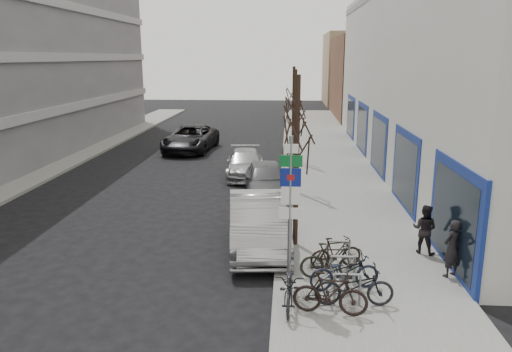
# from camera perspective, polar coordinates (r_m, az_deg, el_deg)

# --- Properties ---
(ground) EXTENTS (120.00, 120.00, 0.00)m
(ground) POSITION_cam_1_polar(r_m,az_deg,el_deg) (13.30, -6.95, -13.50)
(ground) COLOR black
(ground) RESTS_ON ground
(sidewalk_east) EXTENTS (5.00, 70.00, 0.15)m
(sidewalk_east) POSITION_cam_1_polar(r_m,az_deg,el_deg) (22.54, 9.13, -1.98)
(sidewalk_east) COLOR slate
(sidewalk_east) RESTS_ON ground
(sidewalk_west) EXTENTS (3.00, 70.00, 0.15)m
(sidewalk_west) POSITION_cam_1_polar(r_m,az_deg,el_deg) (26.09, -27.13, -1.20)
(sidewalk_west) COLOR slate
(sidewalk_west) RESTS_ON ground
(brick_building_far) EXTENTS (12.00, 14.00, 8.00)m
(brick_building_far) POSITION_cam_1_polar(r_m,az_deg,el_deg) (52.77, 15.67, 10.78)
(brick_building_far) COLOR brown
(brick_building_far) RESTS_ON ground
(tan_building_far) EXTENTS (13.00, 12.00, 9.00)m
(tan_building_far) POSITION_cam_1_polar(r_m,az_deg,el_deg) (67.58, 13.53, 11.81)
(tan_building_far) COLOR #937A5B
(tan_building_far) RESTS_ON ground
(highway_sign_pole) EXTENTS (0.55, 0.10, 4.20)m
(highway_sign_pole) POSITION_cam_1_polar(r_m,az_deg,el_deg) (12.15, 3.92, -3.54)
(highway_sign_pole) COLOR gray
(highway_sign_pole) RESTS_ON ground
(bike_rack) EXTENTS (0.66, 2.26, 0.83)m
(bike_rack) POSITION_cam_1_polar(r_m,az_deg,el_deg) (13.43, 9.87, -10.21)
(bike_rack) COLOR gray
(bike_rack) RESTS_ON sidewalk_east
(tree_near) EXTENTS (1.80, 1.80, 5.50)m
(tree_near) POSITION_cam_1_polar(r_m,az_deg,el_deg) (15.26, 4.75, 6.25)
(tree_near) COLOR black
(tree_near) RESTS_ON ground
(tree_mid) EXTENTS (1.80, 1.80, 5.50)m
(tree_mid) POSITION_cam_1_polar(r_m,az_deg,el_deg) (21.72, 4.48, 8.39)
(tree_mid) COLOR black
(tree_mid) RESTS_ON ground
(tree_far) EXTENTS (1.80, 1.80, 5.50)m
(tree_far) POSITION_cam_1_polar(r_m,az_deg,el_deg) (28.20, 4.33, 9.55)
(tree_far) COLOR black
(tree_far) RESTS_ON ground
(meter_front) EXTENTS (0.10, 0.08, 1.27)m
(meter_front) POSITION_cam_1_polar(r_m,az_deg,el_deg) (15.49, 2.88, -5.73)
(meter_front) COLOR gray
(meter_front) RESTS_ON sidewalk_east
(meter_mid) EXTENTS (0.10, 0.08, 1.27)m
(meter_mid) POSITION_cam_1_polar(r_m,az_deg,el_deg) (20.77, 3.12, -0.75)
(meter_mid) COLOR gray
(meter_mid) RESTS_ON sidewalk_east
(meter_back) EXTENTS (0.10, 0.08, 1.27)m
(meter_back) POSITION_cam_1_polar(r_m,az_deg,el_deg) (26.14, 3.27, 2.20)
(meter_back) COLOR gray
(meter_back) RESTS_ON sidewalk_east
(bike_near_left) EXTENTS (0.64, 1.90, 1.15)m
(bike_near_left) POSITION_cam_1_polar(r_m,az_deg,el_deg) (12.21, 3.90, -12.20)
(bike_near_left) COLOR black
(bike_near_left) RESTS_ON sidewalk_east
(bike_near_right) EXTENTS (1.82, 0.77, 1.07)m
(bike_near_right) POSITION_cam_1_polar(r_m,az_deg,el_deg) (11.97, 8.49, -13.08)
(bike_near_right) COLOR black
(bike_near_right) RESTS_ON sidewalk_east
(bike_mid_curb) EXTENTS (1.94, 0.99, 1.13)m
(bike_mid_curb) POSITION_cam_1_polar(r_m,az_deg,el_deg) (13.20, 10.09, -10.38)
(bike_mid_curb) COLOR black
(bike_mid_curb) RESTS_ON sidewalk_east
(bike_mid_inner) EXTENTS (1.74, 0.63, 1.04)m
(bike_mid_inner) POSITION_cam_1_polar(r_m,az_deg,el_deg) (13.77, 8.61, -9.50)
(bike_mid_inner) COLOR black
(bike_mid_inner) RESTS_ON sidewalk_east
(bike_far_curb) EXTENTS (1.93, 0.67, 1.16)m
(bike_far_curb) POSITION_cam_1_polar(r_m,az_deg,el_deg) (12.44, 11.17, -11.90)
(bike_far_curb) COLOR black
(bike_far_curb) RESTS_ON sidewalk_east
(bike_far_inner) EXTENTS (1.63, 0.93, 0.95)m
(bike_far_inner) POSITION_cam_1_polar(r_m,az_deg,el_deg) (14.44, 9.13, -8.60)
(bike_far_inner) COLOR black
(bike_far_inner) RESTS_ON sidewalk_east
(parked_car_front) EXTENTS (2.34, 5.28, 1.69)m
(parked_car_front) POSITION_cam_1_polar(r_m,az_deg,el_deg) (16.02, 0.21, -5.35)
(parked_car_front) COLOR #9A999E
(parked_car_front) RESTS_ON ground
(parked_car_mid) EXTENTS (2.28, 4.70, 1.55)m
(parked_car_mid) POSITION_cam_1_polar(r_m,az_deg,el_deg) (21.88, 1.19, -0.39)
(parked_car_mid) COLOR #535459
(parked_car_mid) RESTS_ON ground
(parked_car_back) EXTENTS (2.21, 4.74, 1.34)m
(parked_car_back) POSITION_cam_1_polar(r_m,az_deg,el_deg) (25.65, -1.25, 1.44)
(parked_car_back) COLOR #A1A1A6
(parked_car_back) RESTS_ON ground
(lane_car) EXTENTS (3.21, 6.17, 1.66)m
(lane_car) POSITION_cam_1_polar(r_m,az_deg,el_deg) (32.96, -7.48, 4.30)
(lane_car) COLOR black
(lane_car) RESTS_ON ground
(pedestrian_near) EXTENTS (0.71, 0.66, 1.62)m
(pedestrian_near) POSITION_cam_1_polar(r_m,az_deg,el_deg) (14.63, 21.48, -7.70)
(pedestrian_near) COLOR black
(pedestrian_near) RESTS_ON sidewalk_east
(pedestrian_far) EXTENTS (0.69, 0.62, 1.55)m
(pedestrian_far) POSITION_cam_1_polar(r_m,az_deg,el_deg) (16.06, 18.71, -5.73)
(pedestrian_far) COLOR black
(pedestrian_far) RESTS_ON sidewalk_east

